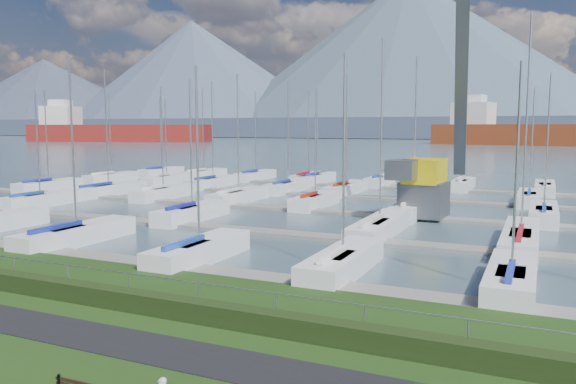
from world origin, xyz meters
The scene contains 11 objects.
path centered at (0.00, -3.00, 0.01)m, with size 160.00×2.00×0.04m, color black.
water centered at (0.00, 260.00, -0.40)m, with size 800.00×540.00×0.20m, color #455965.
hedge centered at (0.00, -0.40, 0.35)m, with size 80.00×0.70×0.70m, color black.
fence centered at (0.00, 0.00, 1.20)m, with size 0.04×0.04×80.00m, color gray.
foothill centered at (0.00, 330.00, 6.00)m, with size 900.00×80.00×12.00m, color #444D63.
mountains centered at (7.35, 404.62, 46.68)m, with size 1190.00×360.00×115.00m.
docks centered at (0.00, 26.00, -0.22)m, with size 90.00×41.60×0.25m.
crane centered at (5.22, 27.35, 5.33)m, with size 5.16×13.30×22.35m.
cargo_ship_west centered at (-169.49, 188.21, 3.73)m, with size 83.74×42.35×21.50m.
cargo_ship_mid centered at (14.80, 212.77, 3.61)m, with size 94.12×33.94×21.50m.
sailboat_fleet centered at (-1.67, 29.91, 5.43)m, with size 74.96×49.70×13.57m.
Camera 1 is at (12.66, -15.96, 6.58)m, focal length 35.00 mm.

